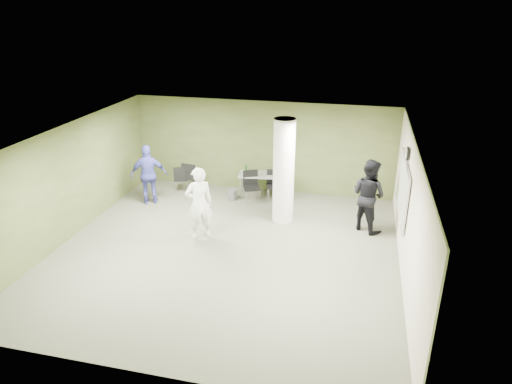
% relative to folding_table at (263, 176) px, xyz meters
% --- Properties ---
extents(floor, '(8.00, 8.00, 0.00)m').
position_rel_folding_table_xyz_m(floor, '(-0.14, -3.47, -0.66)').
color(floor, '#4E4F3E').
rests_on(floor, ground).
extents(ceiling, '(8.00, 8.00, 0.00)m').
position_rel_folding_table_xyz_m(ceiling, '(-0.14, -3.47, 2.14)').
color(ceiling, white).
rests_on(ceiling, wall_back).
extents(wall_back, '(8.00, 2.80, 0.02)m').
position_rel_folding_table_xyz_m(wall_back, '(-0.14, 0.53, 0.74)').
color(wall_back, '#444F25').
rests_on(wall_back, floor).
extents(wall_left, '(0.02, 8.00, 2.80)m').
position_rel_folding_table_xyz_m(wall_left, '(-4.14, -3.47, 0.74)').
color(wall_left, '#444F25').
rests_on(wall_left, floor).
extents(wall_right_cream, '(0.02, 8.00, 2.80)m').
position_rel_folding_table_xyz_m(wall_right_cream, '(3.86, -3.47, 0.74)').
color(wall_right_cream, beige).
rests_on(wall_right_cream, floor).
extents(column, '(0.56, 0.56, 2.80)m').
position_rel_folding_table_xyz_m(column, '(0.86, -1.47, 0.74)').
color(column, silver).
rests_on(column, floor).
extents(whiteboard, '(0.05, 2.30, 1.30)m').
position_rel_folding_table_xyz_m(whiteboard, '(3.79, -2.27, 0.84)').
color(whiteboard, silver).
rests_on(whiteboard, wall_right_cream).
extents(wall_clock, '(0.06, 0.32, 0.32)m').
position_rel_folding_table_xyz_m(wall_clock, '(3.79, -2.27, 1.69)').
color(wall_clock, black).
rests_on(wall_clock, wall_right_cream).
extents(folding_table, '(1.58, 0.86, 0.96)m').
position_rel_folding_table_xyz_m(folding_table, '(0.00, 0.00, 0.00)').
color(folding_table, gray).
rests_on(folding_table, floor).
extents(wastebasket, '(0.27, 0.27, 0.31)m').
position_rel_folding_table_xyz_m(wastebasket, '(-0.84, -0.46, -0.51)').
color(wastebasket, '#4C4C4C').
rests_on(wastebasket, floor).
extents(chair_back_left, '(0.55, 0.55, 0.97)m').
position_rel_folding_table_xyz_m(chair_back_left, '(-2.23, -0.21, -0.10)').
color(chair_back_left, black).
rests_on(chair_back_left, floor).
extents(chair_back_right, '(0.54, 0.54, 0.85)m').
position_rel_folding_table_xyz_m(chair_back_right, '(-2.54, -0.26, -0.17)').
color(chair_back_right, black).
rests_on(chair_back_right, floor).
extents(chair_table_left, '(0.61, 0.61, 0.93)m').
position_rel_folding_table_xyz_m(chair_table_left, '(-0.27, -0.42, -0.12)').
color(chair_table_left, black).
rests_on(chair_table_left, floor).
extents(chair_table_right, '(0.55, 0.55, 0.89)m').
position_rel_folding_table_xyz_m(chair_table_right, '(0.36, -0.12, -0.14)').
color(chair_table_right, black).
rests_on(chair_table_right, floor).
extents(woman_white, '(0.81, 0.75, 1.86)m').
position_rel_folding_table_xyz_m(woman_white, '(-0.96, -2.93, 0.27)').
color(woman_white, white).
rests_on(woman_white, floor).
extents(man_black, '(1.18, 1.14, 1.91)m').
position_rel_folding_table_xyz_m(man_black, '(3.06, -1.52, 0.29)').
color(man_black, black).
rests_on(man_black, floor).
extents(man_blue, '(1.12, 0.82, 1.76)m').
position_rel_folding_table_xyz_m(man_blue, '(-3.10, -1.25, 0.22)').
color(man_blue, '#3F419C').
rests_on(man_blue, floor).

